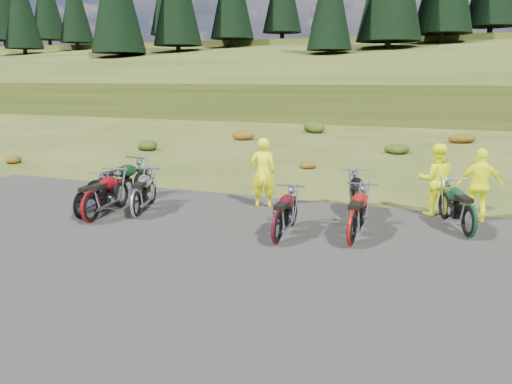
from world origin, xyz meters
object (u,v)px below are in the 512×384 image
at_px(motorcycle_7, 467,239).
at_px(motorcycle_0, 82,220).
at_px(motorcycle_3, 137,219).
at_px(person_middle, 263,174).

bearing_deg(motorcycle_7, motorcycle_0, 80.45).
bearing_deg(motorcycle_3, person_middle, -66.48).
bearing_deg(motorcycle_0, motorcycle_3, -75.64).
bearing_deg(motorcycle_7, motorcycle_3, 78.14).
distance_m(motorcycle_3, motorcycle_7, 7.91).
bearing_deg(person_middle, motorcycle_0, 21.29).
xyz_separation_m(motorcycle_0, person_middle, (3.85, 2.78, 0.95)).
bearing_deg(motorcycle_7, person_middle, 58.73).
distance_m(motorcycle_0, person_middle, 4.84).
bearing_deg(motorcycle_0, person_middle, -64.82).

